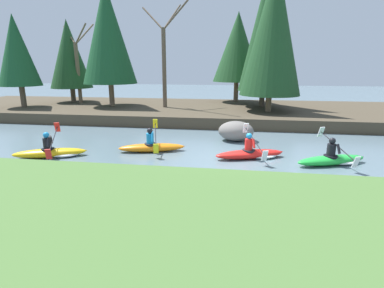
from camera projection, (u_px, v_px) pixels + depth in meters
The scene contains 16 objects.
ground_plane at pixel (238, 160), 11.32m from camera, with size 90.00×90.00×0.00m, color slate.
riverbank_near at pixel (238, 272), 4.65m from camera, with size 44.00×7.37×0.75m.
riverbank_far at pixel (239, 112), 20.93m from camera, with size 44.00×9.65×0.66m.
conifer_tree_far_left at pixel (16, 51), 19.96m from camera, with size 2.74×2.74×6.12m.
conifer_tree_left at pixel (69, 54), 22.89m from camera, with size 3.16×3.16×6.18m.
conifer_tree_mid_left at pixel (108, 34), 20.24m from camera, with size 3.70×3.70×8.20m.
conifer_tree_centre at pixel (238, 47), 22.95m from camera, with size 3.73×3.73×6.75m.
conifer_tree_mid_right at pixel (266, 31), 19.91m from camera, with size 3.41×3.41×9.00m.
conifer_tree_right at pixel (273, 29), 17.76m from camera, with size 3.71×3.71×8.80m.
bare_tree_upstream at pixel (78, 66), 22.41m from camera, with size 3.29×3.25×5.94m.
bare_tree_mid_upstream at pixel (165, 58), 20.10m from camera, with size 3.83×3.78×6.97m.
kayaker_lead at pixel (334, 159), 10.81m from camera, with size 2.72×1.98×1.20m.
kayaker_middle at pixel (252, 153), 11.53m from camera, with size 2.74×2.00×1.20m.
kayaker_trailing at pixel (152, 146), 12.43m from camera, with size 2.77×2.04×1.20m.
kayaker_far_back at pixel (53, 152), 11.70m from camera, with size 2.73×1.99×1.20m.
boulder_midstream at pixel (236, 131), 14.17m from camera, with size 1.66×1.30×0.94m.
Camera 1 is at (-0.10, -10.93, 3.48)m, focal length 28.00 mm.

